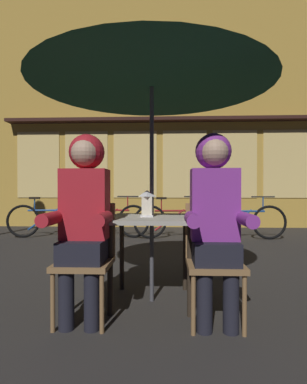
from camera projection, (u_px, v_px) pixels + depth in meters
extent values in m
plane|color=#2D2B28|center=(152.00, 301.00, 2.67)|extent=(60.00, 60.00, 0.00)
cube|color=#B2AD9E|center=(152.00, 219.00, 2.66)|extent=(0.72, 0.72, 0.04)
cylinder|color=#2D2319|center=(110.00, 270.00, 2.37)|extent=(0.04, 0.04, 0.70)
cylinder|color=#2D2319|center=(190.00, 271.00, 2.34)|extent=(0.04, 0.04, 0.70)
cylinder|color=#2D2319|center=(122.00, 253.00, 2.99)|extent=(0.04, 0.04, 0.70)
cylinder|color=#2D2319|center=(185.00, 254.00, 2.96)|extent=(0.04, 0.04, 0.70)
cylinder|color=#4C4C51|center=(152.00, 173.00, 2.66)|extent=(0.04, 0.04, 2.25)
cone|color=#19472D|center=(152.00, 65.00, 2.65)|extent=(2.10, 2.10, 0.38)
sphere|color=#4C4C51|center=(152.00, 40.00, 2.64)|extent=(0.06, 0.06, 0.06)
cube|color=white|center=(147.00, 216.00, 2.65)|extent=(0.11, 0.11, 0.02)
cube|color=white|center=(147.00, 206.00, 2.65)|extent=(0.09, 0.09, 0.16)
pyramid|color=white|center=(147.00, 193.00, 2.65)|extent=(0.11, 0.11, 0.06)
cube|color=olive|center=(84.00, 264.00, 2.25)|extent=(0.40, 0.40, 0.04)
cylinder|color=olive|center=(102.00, 303.00, 2.07)|extent=(0.03, 0.03, 0.41)
cylinder|color=olive|center=(53.00, 302.00, 2.09)|extent=(0.03, 0.03, 0.41)
cylinder|color=olive|center=(111.00, 287.00, 2.41)|extent=(0.03, 0.03, 0.41)
cylinder|color=olive|center=(69.00, 286.00, 2.43)|extent=(0.03, 0.03, 0.41)
cube|color=olive|center=(90.00, 229.00, 2.43)|extent=(0.40, 0.03, 0.42)
cube|color=olive|center=(215.00, 265.00, 2.21)|extent=(0.40, 0.40, 0.04)
cylinder|color=olive|center=(244.00, 306.00, 2.03)|extent=(0.03, 0.03, 0.41)
cylinder|color=olive|center=(193.00, 305.00, 2.05)|extent=(0.03, 0.03, 0.41)
cylinder|color=olive|center=(233.00, 289.00, 2.37)|extent=(0.03, 0.03, 0.41)
cylinder|color=olive|center=(190.00, 288.00, 2.39)|extent=(0.03, 0.03, 0.41)
cube|color=olive|center=(211.00, 230.00, 2.39)|extent=(0.40, 0.03, 0.42)
cylinder|color=black|center=(92.00, 298.00, 2.12)|extent=(0.11, 0.11, 0.45)
cylinder|color=black|center=(66.00, 297.00, 2.13)|extent=(0.11, 0.11, 0.45)
cube|color=black|center=(84.00, 250.00, 2.25)|extent=(0.32, 0.36, 0.16)
cube|color=red|center=(85.00, 204.00, 2.28)|extent=(0.34, 0.22, 0.52)
cylinder|color=red|center=(103.00, 219.00, 2.06)|extent=(0.09, 0.30, 0.09)
cylinder|color=red|center=(50.00, 219.00, 2.07)|extent=(0.09, 0.30, 0.09)
sphere|color=tan|center=(85.00, 153.00, 2.28)|extent=(0.21, 0.21, 0.21)
sphere|color=red|center=(87.00, 152.00, 2.33)|extent=(0.27, 0.27, 0.27)
cylinder|color=black|center=(231.00, 300.00, 2.08)|extent=(0.11, 0.11, 0.45)
cylinder|color=black|center=(204.00, 300.00, 2.09)|extent=(0.11, 0.11, 0.45)
cube|color=black|center=(215.00, 251.00, 2.20)|extent=(0.32, 0.36, 0.16)
cube|color=purple|center=(214.00, 204.00, 2.24)|extent=(0.34, 0.22, 0.52)
cylinder|color=purple|center=(247.00, 220.00, 2.01)|extent=(0.09, 0.30, 0.09)
cylinder|color=purple|center=(192.00, 219.00, 2.03)|extent=(0.09, 0.30, 0.09)
sphere|color=tan|center=(214.00, 152.00, 2.24)|extent=(0.21, 0.21, 0.21)
sphere|color=purple|center=(213.00, 151.00, 2.29)|extent=(0.27, 0.27, 0.27)
cube|color=gold|center=(184.00, 108.00, 8.00)|extent=(10.00, 0.60, 6.20)
cube|color=#F4D17A|center=(38.00, 165.00, 7.88)|extent=(1.10, 0.02, 1.70)
cube|color=#F4D17A|center=(86.00, 165.00, 7.82)|extent=(1.10, 0.02, 1.70)
cube|color=#F4D17A|center=(135.00, 164.00, 7.77)|extent=(1.10, 0.02, 1.70)
cube|color=#F4D17A|center=(185.00, 164.00, 7.71)|extent=(1.10, 0.02, 1.70)
cube|color=#F4D17A|center=(235.00, 164.00, 7.66)|extent=(1.10, 0.02, 1.70)
cube|color=#F4D17A|center=(286.00, 164.00, 7.60)|extent=(1.10, 0.02, 1.70)
cube|color=#331914|center=(185.00, 119.00, 7.56)|extent=(9.00, 0.36, 0.08)
torus|color=black|center=(75.00, 221.00, 6.19)|extent=(0.66, 0.14, 0.66)
torus|color=black|center=(23.00, 221.00, 6.10)|extent=(0.66, 0.14, 0.66)
cylinder|color=#1E4C93|center=(49.00, 210.00, 6.14)|extent=(0.83, 0.15, 0.04)
cylinder|color=#1E4C93|center=(43.00, 219.00, 6.13)|extent=(0.60, 0.12, 0.44)
cylinder|color=#1E4C93|center=(35.00, 204.00, 6.12)|extent=(0.02, 0.02, 0.24)
cube|color=black|center=(35.00, 198.00, 6.11)|extent=(0.21, 0.11, 0.04)
cylinder|color=#1E4C93|center=(69.00, 203.00, 6.18)|extent=(0.02, 0.02, 0.28)
cylinder|color=black|center=(69.00, 196.00, 6.18)|extent=(0.44, 0.08, 0.02)
torus|color=black|center=(133.00, 221.00, 6.09)|extent=(0.66, 0.19, 0.66)
torus|color=black|center=(87.00, 220.00, 6.35)|extent=(0.66, 0.19, 0.66)
cylinder|color=maroon|center=(110.00, 210.00, 6.22)|extent=(0.83, 0.21, 0.04)
cylinder|color=maroon|center=(104.00, 219.00, 6.25)|extent=(0.60, 0.16, 0.44)
cylinder|color=maroon|center=(97.00, 204.00, 6.29)|extent=(0.02, 0.02, 0.24)
cube|color=black|center=(97.00, 198.00, 6.29)|extent=(0.21, 0.12, 0.04)
cylinder|color=maroon|center=(128.00, 203.00, 6.12)|extent=(0.02, 0.02, 0.28)
cylinder|color=black|center=(128.00, 196.00, 6.12)|extent=(0.44, 0.12, 0.02)
torus|color=black|center=(201.00, 221.00, 6.07)|extent=(0.66, 0.13, 0.66)
torus|color=black|center=(150.00, 222.00, 5.98)|extent=(0.66, 0.13, 0.66)
cylinder|color=maroon|center=(176.00, 211.00, 6.02)|extent=(0.83, 0.14, 0.04)
cylinder|color=maroon|center=(170.00, 220.00, 6.01)|extent=(0.61, 0.11, 0.44)
cylinder|color=maroon|center=(161.00, 205.00, 6.00)|extent=(0.02, 0.02, 0.24)
cube|color=black|center=(161.00, 198.00, 6.00)|extent=(0.21, 0.10, 0.04)
cylinder|color=maroon|center=(195.00, 204.00, 6.05)|extent=(0.02, 0.02, 0.28)
cylinder|color=black|center=(195.00, 197.00, 6.05)|extent=(0.44, 0.08, 0.02)
torus|color=black|center=(269.00, 222.00, 5.88)|extent=(0.66, 0.06, 0.66)
torus|color=black|center=(216.00, 222.00, 5.94)|extent=(0.66, 0.06, 0.66)
cylinder|color=#1E4C93|center=(243.00, 211.00, 5.91)|extent=(0.84, 0.04, 0.04)
cylinder|color=#1E4C93|center=(236.00, 220.00, 5.91)|extent=(0.61, 0.04, 0.44)
cylinder|color=#1E4C93|center=(228.00, 205.00, 5.92)|extent=(0.02, 0.02, 0.24)
cube|color=black|center=(228.00, 198.00, 5.92)|extent=(0.20, 0.08, 0.04)
cylinder|color=#1E4C93|center=(263.00, 204.00, 5.88)|extent=(0.02, 0.02, 0.28)
cylinder|color=black|center=(263.00, 197.00, 5.88)|extent=(0.44, 0.03, 0.02)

